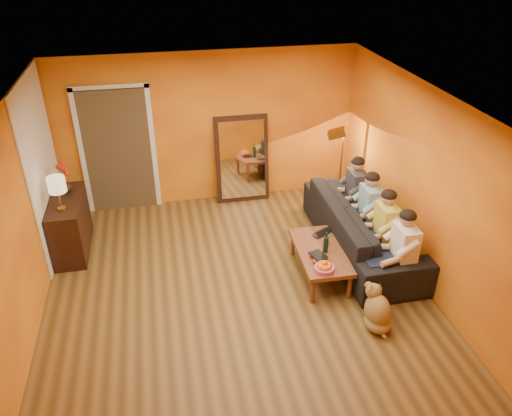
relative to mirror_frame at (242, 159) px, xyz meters
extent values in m
cube|color=brown|center=(-0.55, -2.63, -0.76)|extent=(5.00, 5.50, 0.00)
cube|color=white|center=(-0.55, -2.63, 1.84)|extent=(5.00, 5.50, 0.00)
cube|color=orange|center=(-0.55, 0.12, 0.54)|extent=(5.00, 0.00, 2.60)
cube|color=orange|center=(-3.05, -2.63, 0.54)|extent=(0.00, 5.50, 2.60)
cube|color=orange|center=(1.95, -2.63, 0.54)|extent=(0.00, 5.50, 2.60)
cube|color=white|center=(-3.04, -0.88, 0.54)|extent=(0.02, 1.90, 2.58)
cube|color=#3F2D19|center=(-2.05, 0.20, 0.29)|extent=(1.06, 0.30, 2.10)
cube|color=white|center=(-2.62, 0.08, 0.29)|extent=(0.08, 0.06, 2.20)
cube|color=white|center=(-1.48, 0.08, 0.29)|extent=(0.08, 0.06, 2.20)
cube|color=white|center=(-2.05, 0.08, 1.36)|extent=(1.22, 0.06, 0.08)
cube|color=black|center=(0.00, 0.00, 0.00)|extent=(0.92, 0.27, 1.51)
cube|color=white|center=(0.00, -0.04, 0.00)|extent=(0.78, 0.21, 1.35)
cube|color=black|center=(-2.79, -1.08, -0.34)|extent=(0.44, 1.18, 0.85)
imported|color=black|center=(1.45, -1.96, -0.38)|extent=(2.63, 1.03, 0.77)
cylinder|color=black|center=(0.68, -2.51, -0.18)|extent=(0.07, 0.07, 0.31)
imported|color=#B27F3F|center=(0.75, -2.34, -0.30)|extent=(0.11, 0.11, 0.08)
imported|color=black|center=(0.81, -2.11, -0.33)|extent=(0.39, 0.34, 0.03)
imported|color=black|center=(0.45, -2.66, -0.33)|extent=(0.22, 0.27, 0.02)
imported|color=red|center=(0.46, -2.65, -0.31)|extent=(0.22, 0.26, 0.02)
imported|color=black|center=(0.45, -2.67, -0.29)|extent=(0.24, 0.28, 0.02)
imported|color=black|center=(-2.79, -0.83, 0.18)|extent=(0.18, 0.18, 0.19)
camera|label=1|loc=(-1.38, -7.78, 3.55)|focal=35.00mm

